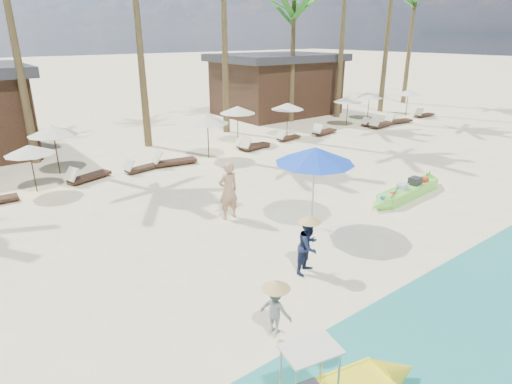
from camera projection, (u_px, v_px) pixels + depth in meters
ground at (294, 261)px, 11.37m from camera, size 240.00×240.00×0.00m
wet_sand_strip at (482, 372)px, 7.64m from camera, size 240.00×4.50×0.01m
green_canoe at (408, 191)px, 15.77m from camera, size 5.14×0.93×0.65m
tourist at (228, 191)px, 13.69m from camera, size 0.71×0.48×1.91m
vendor_green at (309, 246)px, 10.62m from camera, size 0.83×0.73×1.43m
vendor_yellow at (276, 309)px, 8.22m from camera, size 0.61×0.77×1.05m
blue_umbrella at (315, 155)px, 12.59m from camera, size 2.38×2.38×2.56m
resort_parasol_4 at (29, 150)px, 15.80m from camera, size 1.77×1.77×1.83m
resort_parasol_5 at (53, 130)px, 17.77m from camera, size 2.05×2.05×2.11m
lounger_5_left at (86, 176)px, 17.46m from camera, size 1.94×1.12×0.63m
resort_parasol_6 at (207, 119)px, 20.11m from camera, size 2.03×2.03×2.09m
lounger_6_left at (140, 167)px, 18.68m from camera, size 1.70×0.79×0.56m
lounger_6_right at (173, 161)px, 19.53m from camera, size 2.05×0.92×0.67m
resort_parasol_7 at (238, 110)px, 23.02m from camera, size 1.96×1.96×2.02m
lounger_7_left at (251, 145)px, 22.44m from camera, size 1.89×1.10×0.61m
lounger_7_right at (254, 146)px, 22.22m from camera, size 1.88×0.88×0.61m
resort_parasol_8 at (288, 106)px, 24.53m from camera, size 1.90×1.90×1.95m
lounger_8_left at (288, 137)px, 24.14m from camera, size 1.66×0.68×0.55m
resort_parasol_9 at (348, 99)px, 27.42m from camera, size 1.85×1.85×1.90m
lounger_9_left at (323, 131)px, 25.49m from camera, size 1.95×0.90×0.64m
lounger_9_right at (371, 123)px, 27.89m from camera, size 1.67×0.69×0.55m
resort_parasol_10 at (369, 95)px, 29.42m from camera, size 1.81×1.81×1.86m
lounger_10_left at (380, 124)px, 27.38m from camera, size 2.03×0.84×0.67m
lounger_10_right at (398, 120)px, 28.63m from camera, size 2.08×0.94×0.68m
resort_parasol_11 at (408, 92)px, 30.77m from camera, size 1.83×1.83×1.89m
lounger_11_left at (424, 114)px, 30.86m from camera, size 1.76×0.62×0.59m
palm_6 at (294, 10)px, 27.03m from camera, size 2.08×2.08×8.51m
palm_9 at (415, 2)px, 34.50m from camera, size 2.08×2.08×9.82m
pavilion_east at (276, 84)px, 31.60m from camera, size 8.80×6.60×4.30m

